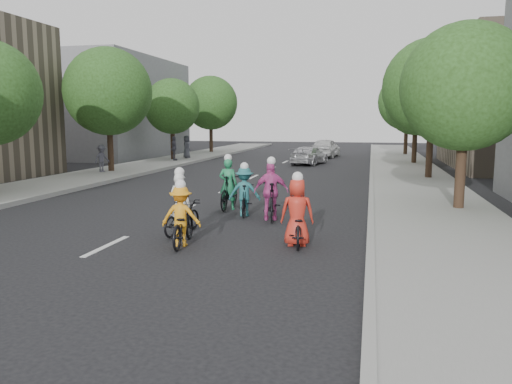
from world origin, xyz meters
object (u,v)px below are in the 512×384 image
(follow_car_trail, at_px, (326,148))
(spectator_2, at_px, (187,147))
(cyclist_4, at_px, (182,221))
(cyclist_0, at_px, (181,213))
(cyclist_5, at_px, (245,195))
(spectator_1, at_px, (174,148))
(follow_car_lead, at_px, (309,155))
(spectator_0, at_px, (102,158))
(cyclist_2, at_px, (272,197))
(cyclist_1, at_px, (297,220))
(cyclist_3, at_px, (229,190))

(follow_car_trail, distance_m, spectator_2, 11.20)
(follow_car_trail, bearing_deg, cyclist_4, 95.20)
(cyclist_0, bearing_deg, spectator_2, -58.91)
(cyclist_5, distance_m, spectator_1, 20.70)
(follow_car_lead, bearing_deg, spectator_2, 0.71)
(spectator_2, bearing_deg, cyclist_0, -158.60)
(follow_car_lead, distance_m, spectator_1, 9.49)
(spectator_1, bearing_deg, follow_car_lead, -106.23)
(cyclist_5, distance_m, follow_car_lead, 18.89)
(follow_car_lead, bearing_deg, spectator_0, 52.71)
(cyclist_4, distance_m, cyclist_5, 3.98)
(spectator_0, bearing_deg, cyclist_2, -113.40)
(cyclist_4, relative_size, spectator_2, 1.12)
(cyclist_1, xyz_separation_m, follow_car_trail, (-1.95, 29.10, 0.16))
(cyclist_2, distance_m, cyclist_4, 3.79)
(cyclist_2, xyz_separation_m, follow_car_lead, (-1.26, 19.33, -0.09))
(cyclist_0, distance_m, spectator_2, 25.10)
(cyclist_3, bearing_deg, spectator_2, -65.04)
(cyclist_0, height_order, spectator_1, spectator_1)
(follow_car_lead, bearing_deg, cyclist_2, 105.21)
(cyclist_4, bearing_deg, spectator_2, -76.91)
(cyclist_5, bearing_deg, follow_car_lead, -96.77)
(spectator_1, bearing_deg, cyclist_2, -170.30)
(spectator_0, bearing_deg, cyclist_5, -114.54)
(cyclist_0, relative_size, cyclist_4, 0.93)
(cyclist_5, relative_size, follow_car_trail, 0.38)
(cyclist_0, xyz_separation_m, cyclist_5, (0.99, 2.82, 0.08))
(cyclist_1, xyz_separation_m, cyclist_3, (-2.93, 4.33, 0.05))
(cyclist_1, bearing_deg, cyclist_2, -75.55)
(cyclist_2, relative_size, spectator_1, 1.16)
(cyclist_0, distance_m, cyclist_4, 1.22)
(follow_car_trail, bearing_deg, spectator_0, 62.44)
(cyclist_1, height_order, spectator_1, spectator_1)
(spectator_1, bearing_deg, cyclist_0, -177.46)
(cyclist_0, height_order, cyclist_5, cyclist_0)
(cyclist_5, distance_m, follow_car_trail, 25.80)
(spectator_2, bearing_deg, cyclist_2, -152.23)
(spectator_0, bearing_deg, cyclist_0, -124.42)
(cyclist_1, xyz_separation_m, cyclist_5, (-2.12, 3.30, 0.04))
(cyclist_2, relative_size, cyclist_3, 1.04)
(cyclist_5, xyz_separation_m, spectator_1, (-9.79, 18.24, 0.36))
(cyclist_4, xyz_separation_m, follow_car_lead, (0.19, 22.83, 0.03))
(spectator_2, bearing_deg, cyclist_5, -153.80)
(cyclist_0, distance_m, cyclist_3, 3.85)
(cyclist_1, bearing_deg, cyclist_0, -17.04)
(follow_car_trail, distance_m, spectator_1, 12.51)
(cyclist_2, xyz_separation_m, spectator_2, (-10.72, 21.13, 0.29))
(follow_car_trail, bearing_deg, spectator_2, 33.69)
(spectator_1, xyz_separation_m, spectator_2, (-0.00, 2.45, -0.01))
(cyclist_4, bearing_deg, cyclist_5, -105.07)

